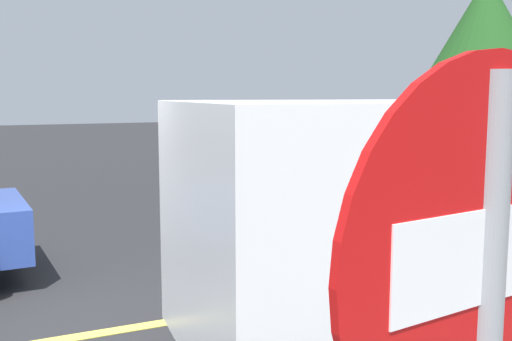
{
  "coord_description": "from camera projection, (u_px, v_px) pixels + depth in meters",
  "views": [
    {
      "loc": [
        -0.83,
        -5.51,
        2.26
      ],
      "look_at": [
        1.97,
        0.6,
        1.38
      ],
      "focal_mm": 41.87,
      "sensor_mm": 36.0,
      "label": 1
    }
  ],
  "objects": [
    {
      "name": "lane_marking_centre",
      "position": [
        359.0,
        291.0,
        6.84
      ],
      "size": [
        28.0,
        0.16,
        0.01
      ],
      "primitive_type": "cube",
      "color": "#E0D14C"
    },
    {
      "name": "car_green_approaching",
      "position": [
        431.0,
        170.0,
        10.96
      ],
      "size": [
        4.41,
        2.47,
        1.71
      ],
      "color": "#236B3D",
      "rests_on": "ground_plane"
    },
    {
      "name": "white_van",
      "position": [
        497.0,
        215.0,
        4.87
      ],
      "size": [
        5.34,
        2.59,
        2.2
      ],
      "color": "white",
      "rests_on": "ground_plane"
    },
    {
      "name": "tree_left_verge",
      "position": [
        486.0,
        26.0,
        15.97
      ],
      "size": [
        2.97,
        2.97,
        5.39
      ],
      "color": "#513823",
      "rests_on": "ground_plane"
    },
    {
      "name": "ground_plane",
      "position": [
        92.0,
        335.0,
        5.6
      ],
      "size": [
        80.0,
        80.0,
        0.0
      ],
      "primitive_type": "plane",
      "color": "#262628"
    }
  ]
}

